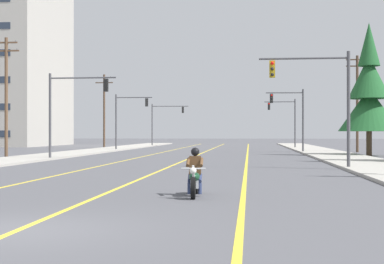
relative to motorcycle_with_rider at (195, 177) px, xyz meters
name	(u,v)px	position (x,y,z in m)	size (l,w,h in m)	color
ground_plane	(18,231)	(-2.85, -6.62, -0.59)	(400.00, 400.00, 0.00)	#515156
lane_stripe_center	(202,153)	(-2.86, 38.38, -0.58)	(0.16, 100.00, 0.01)	yellow
lane_stripe_left	(159,153)	(-6.95, 38.38, -0.58)	(0.16, 100.00, 0.01)	yellow
lane_stripe_right	(247,153)	(1.45, 38.38, -0.58)	(0.16, 100.00, 0.01)	yellow
sidewalk_kerb_right	(333,155)	(8.68, 33.38, -0.52)	(4.40, 110.00, 0.14)	#ADA89E
sidewalk_kerb_left	(67,154)	(-14.38, 33.38, -0.52)	(4.40, 110.00, 0.14)	#ADA89E
motorcycle_with_rider	(195,177)	(0.00, 0.00, 0.00)	(0.70, 2.19, 1.46)	black
traffic_signal_near_right	(322,92)	(5.46, 14.01, 3.50)	(4.76, 0.37, 6.20)	#47474C
traffic_signal_near_left	(69,102)	(-11.22, 23.70, 3.52)	(4.94, 0.37, 6.20)	#47474C
traffic_signal_mid_right	(293,111)	(5.82, 40.83, 3.43)	(3.69, 0.50, 6.20)	#47474C
traffic_signal_mid_left	(126,114)	(-11.92, 46.94, 3.46)	(4.12, 0.37, 6.20)	#47474C
traffic_signal_far_right	(286,116)	(6.25, 57.61, 3.45)	(3.91, 0.37, 6.20)	#47474C
traffic_signal_far_left	(163,118)	(-10.99, 68.33, 3.54)	(5.41, 0.41, 6.20)	#47474C
utility_pole_left_near	(6,93)	(-17.57, 27.71, 4.50)	(2.09, 0.26, 9.49)	brown
utility_pole_right_far	(357,100)	(12.35, 42.80, 4.62)	(2.20, 0.26, 9.65)	#4C3828
utility_pole_left_far	(104,108)	(-16.81, 56.59, 4.47)	(2.26, 0.26, 9.40)	#4C3828
conifer_tree_right_verge_far	(369,95)	(11.54, 32.80, 4.51)	(5.05, 5.05, 11.11)	#4C3828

